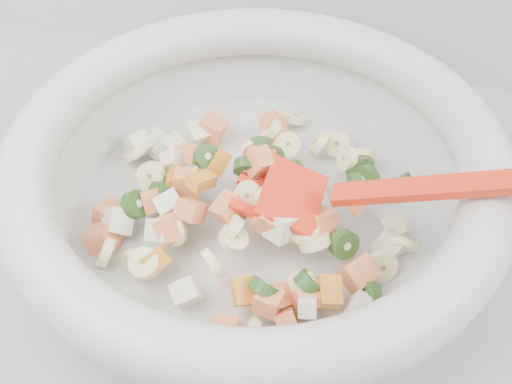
# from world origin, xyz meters

# --- Properties ---
(mixing_bowl) EXTENTS (0.48, 0.43, 0.15)m
(mixing_bowl) POSITION_xyz_m (0.09, 1.46, 0.97)
(mixing_bowl) COLOR #BCBCBA
(mixing_bowl) RESTS_ON counter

